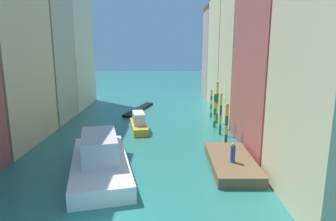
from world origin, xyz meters
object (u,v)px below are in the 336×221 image
object	(u,v)px
gondola_black	(140,109)
person_on_dock	(234,153)
motorboat_0	(139,123)
mooring_pole_0	(227,123)
mooring_pole_2	(216,110)
waterfront_dock	(232,163)
mooring_pole_4	(212,103)
mooring_pole_1	(221,114)
mooring_pole_3	(218,102)
vaporetto_white	(101,159)

from	to	relation	value
gondola_black	person_on_dock	bearing A→B (deg)	-67.55
motorboat_0	mooring_pole_0	bearing A→B (deg)	-28.46
mooring_pole_2	motorboat_0	size ratio (longest dim) A/B	0.69
waterfront_dock	mooring_pole_0	bearing A→B (deg)	83.38
mooring_pole_4	person_on_dock	bearing A→B (deg)	-92.90
gondola_black	mooring_pole_4	bearing A→B (deg)	-23.62
person_on_dock	gondola_black	bearing A→B (deg)	112.45
waterfront_dock	mooring_pole_0	xyz separation A→B (m)	(0.67, 5.74, 1.66)
mooring_pole_1	gondola_black	distance (m)	15.88
mooring_pole_1	gondola_black	bearing A→B (deg)	128.55
mooring_pole_0	mooring_pole_2	bearing A→B (deg)	92.05
mooring_pole_3	gondola_black	size ratio (longest dim) A/B	0.55
motorboat_0	gondola_black	bearing A→B (deg)	95.32
mooring_pole_2	vaporetto_white	bearing A→B (deg)	-129.75
waterfront_dock	motorboat_0	bearing A→B (deg)	127.90
mooring_pole_2	motorboat_0	distance (m)	8.85
waterfront_dock	mooring_pole_1	distance (m)	8.99
mooring_pole_2	person_on_dock	bearing A→B (deg)	-92.62
mooring_pole_4	mooring_pole_1	bearing A→B (deg)	-91.17
mooring_pole_0	mooring_pole_4	world-z (taller)	mooring_pole_0
mooring_pole_2	mooring_pole_4	xyz separation A→B (m)	(0.32, 5.01, -0.14)
mooring_pole_1	gondola_black	world-z (taller)	mooring_pole_1
person_on_dock	mooring_pole_1	bearing A→B (deg)	85.68
mooring_pole_0	person_on_dock	bearing A→B (deg)	-96.78
waterfront_dock	mooring_pole_4	distance (m)	16.80
person_on_dock	gondola_black	xyz separation A→B (m)	(-9.08, 21.98, -1.31)
mooring_pole_2	motorboat_0	world-z (taller)	mooring_pole_2
mooring_pole_4	mooring_pole_0	bearing A→B (deg)	-90.54
mooring_pole_2	mooring_pole_4	bearing A→B (deg)	86.39
mooring_pole_3	mooring_pole_2	bearing A→B (deg)	-106.10
mooring_pole_1	mooring_pole_2	xyz separation A→B (m)	(-0.15, 2.94, -0.22)
waterfront_dock	mooring_pole_0	world-z (taller)	mooring_pole_0
waterfront_dock	mooring_pole_0	size ratio (longest dim) A/B	1.87
mooring_pole_3	mooring_pole_4	size ratio (longest dim) A/B	1.37
mooring_pole_0	mooring_pole_3	xyz separation A→B (m)	(0.37, 8.00, 0.58)
mooring_pole_4	gondola_black	size ratio (longest dim) A/B	0.40
person_on_dock	motorboat_0	xyz separation A→B (m)	(-8.10, 11.46, -0.71)
mooring_pole_3	mooring_pole_4	distance (m)	3.07
waterfront_dock	vaporetto_white	xyz separation A→B (m)	(-10.01, -0.87, 0.63)
mooring_pole_1	motorboat_0	size ratio (longest dim) A/B	0.77
mooring_pole_0	gondola_black	size ratio (longest dim) A/B	0.42
mooring_pole_1	mooring_pole_4	bearing A→B (deg)	88.83
waterfront_dock	motorboat_0	size ratio (longest dim) A/B	1.28
gondola_black	motorboat_0	distance (m)	10.58
waterfront_dock	gondola_black	size ratio (longest dim) A/B	0.79
mooring_pole_0	mooring_pole_1	bearing A→B (deg)	91.14
mooring_pole_1	mooring_pole_4	size ratio (longest dim) A/B	1.19
vaporetto_white	mooring_pole_0	bearing A→B (deg)	31.78
waterfront_dock	motorboat_0	distance (m)	13.39
mooring_pole_0	motorboat_0	size ratio (longest dim) A/B	0.68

